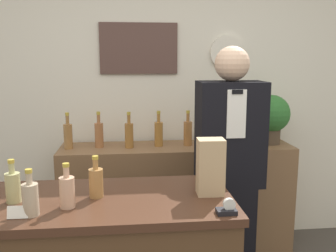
{
  "coord_description": "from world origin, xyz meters",
  "views": [
    {
      "loc": [
        -0.26,
        -1.29,
        1.66
      ],
      "look_at": [
        -0.0,
        1.11,
        1.22
      ],
      "focal_mm": 40.0,
      "sensor_mm": 36.0,
      "label": 1
    }
  ],
  "objects_px": {
    "shopkeeper": "(229,176)",
    "paper_bag": "(211,167)",
    "potted_plant": "(271,116)",
    "tape_dispenser": "(227,209)"
  },
  "relations": [
    {
      "from": "shopkeeper",
      "to": "paper_bag",
      "type": "bearing_deg",
      "value": -113.99
    },
    {
      "from": "potted_plant",
      "to": "paper_bag",
      "type": "bearing_deg",
      "value": -123.03
    },
    {
      "from": "shopkeeper",
      "to": "potted_plant",
      "type": "height_order",
      "value": "shopkeeper"
    },
    {
      "from": "shopkeeper",
      "to": "paper_bag",
      "type": "xyz_separation_m",
      "value": [
        -0.26,
        -0.59,
        0.25
      ]
    },
    {
      "from": "shopkeeper",
      "to": "tape_dispenser",
      "type": "distance_m",
      "value": 0.88
    },
    {
      "from": "shopkeeper",
      "to": "paper_bag",
      "type": "distance_m",
      "value": 0.69
    },
    {
      "from": "shopkeeper",
      "to": "tape_dispenser",
      "type": "xyz_separation_m",
      "value": [
        -0.24,
        -0.84,
        0.12
      ]
    },
    {
      "from": "paper_bag",
      "to": "shopkeeper",
      "type": "bearing_deg",
      "value": 66.01
    },
    {
      "from": "potted_plant",
      "to": "tape_dispenser",
      "type": "relative_size",
      "value": 4.64
    },
    {
      "from": "potted_plant",
      "to": "tape_dispenser",
      "type": "distance_m",
      "value": 1.66
    }
  ]
}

